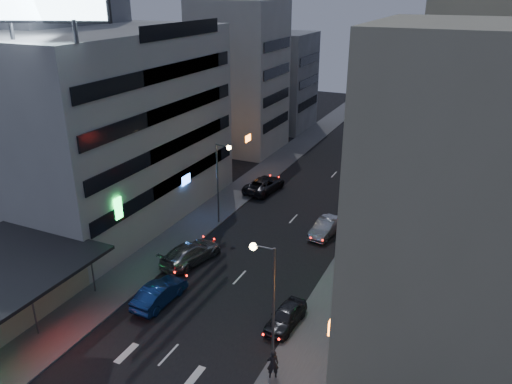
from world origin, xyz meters
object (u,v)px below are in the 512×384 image
Objects in this scene: road_car_silver at (191,253)px; road_car_blue at (160,293)px; parked_car_right_mid at (326,227)px; parked_car_right_far at (352,205)px; parked_car_left at (264,184)px; parked_car_right_near at (286,316)px; person at (273,364)px.

road_car_blue is at bearing 112.09° from road_car_silver.
parked_car_right_far is at bearing 89.25° from parked_car_right_mid.
parked_car_left reaches higher than parked_car_right_mid.
parked_car_right_far is 23.47m from road_car_blue.
parked_car_right_mid is 0.96× the size of road_car_blue.
parked_car_right_far is at bearing -109.13° from road_car_blue.
road_car_blue is at bearing -167.45° from parked_car_right_near.
parked_car_right_near is at bearing -90.23° from parked_car_right_far.
person is (2.80, -19.12, 0.32)m from parked_car_right_mid.
parked_car_right_mid is (-1.63, 14.13, 0.05)m from parked_car_right_near.
parked_car_right_far is (10.42, -1.07, -0.19)m from parked_car_left.
parked_car_right_mid is at bearing 100.55° from parked_car_right_near.
parked_car_left reaches higher than parked_car_right_near.
parked_car_left reaches higher than parked_car_right_far.
parked_car_right_near is 5.14m from person.
road_car_blue is 11.13m from person.
parked_car_right_mid is at bearing -114.42° from person.
parked_car_right_far is 2.25× the size of person.
parked_car_right_near is 9.46m from road_car_blue.
parked_car_right_mid is 19.33m from person.
parked_car_left is (-9.57, 7.38, 0.05)m from parked_car_right_mid.
parked_car_right_far is 18.54m from road_car_silver.
road_car_blue is (-8.58, -21.85, 0.17)m from parked_car_right_far.
person reaches higher than parked_car_right_far.
road_car_silver is (-1.05, 6.00, 0.05)m from road_car_blue.
parked_car_left is 22.99m from road_car_blue.
road_car_blue reaches higher than parked_car_right_mid.
parked_car_left is 1.22× the size of road_car_blue.
person is at bearing 121.33° from parked_car_left.
parked_car_right_mid is at bearing -120.47° from road_car_silver.
road_car_silver is at bearing 98.98° from parked_car_left.
parked_car_right_near is 11.38m from road_car_silver.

